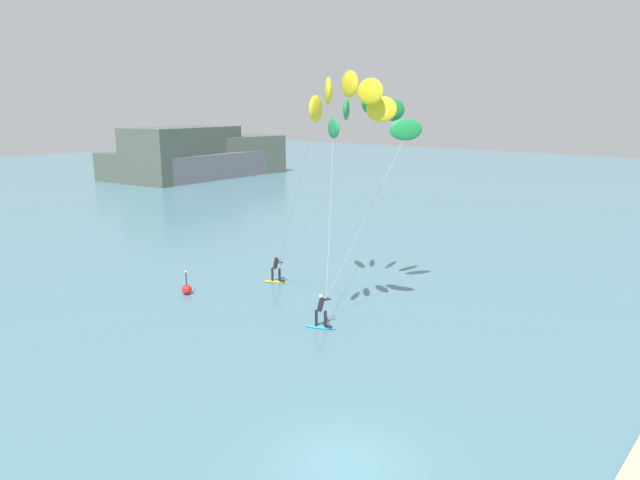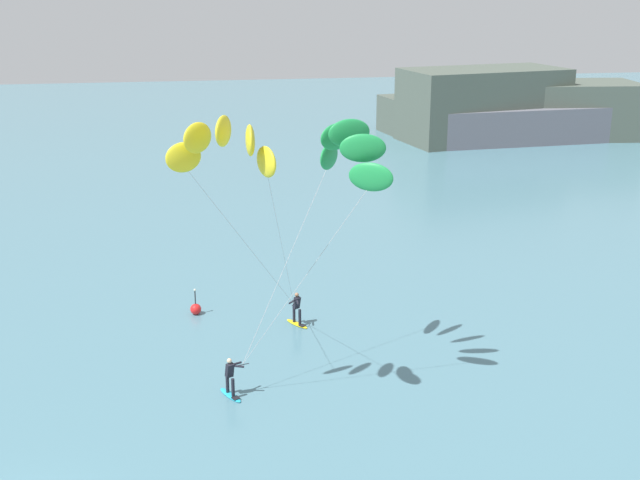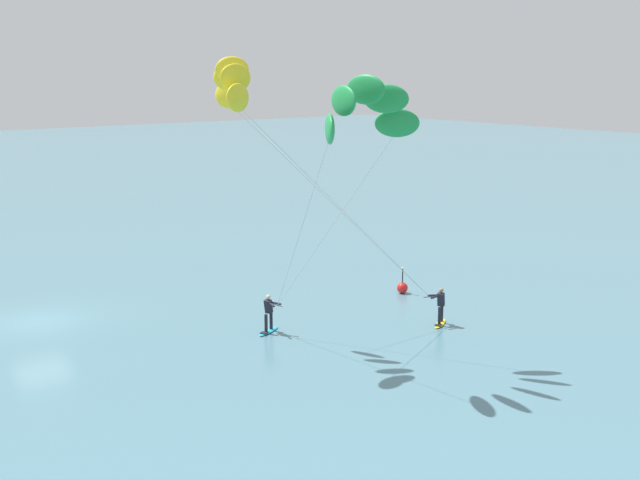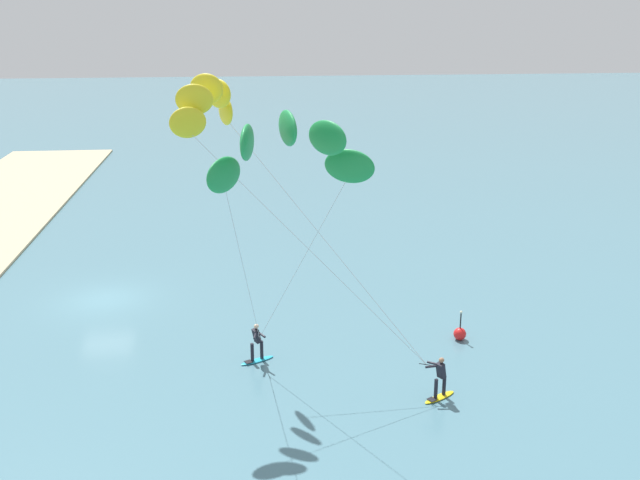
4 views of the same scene
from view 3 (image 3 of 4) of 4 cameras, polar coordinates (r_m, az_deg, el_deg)
ground_plane at (r=39.46m, az=-18.89°, el=-5.37°), size 240.00×240.00×0.00m
kitesurfer_nearshore at (r=30.97m, az=2.85°, el=8.44°), size 6.82×5.43×11.02m
kitesurfer_mid_water at (r=33.43m, az=-5.25°, el=9.84°), size 6.33×10.37×11.70m
marker_buoy at (r=42.07m, az=5.73°, el=-3.30°), size 0.56×0.56×1.38m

